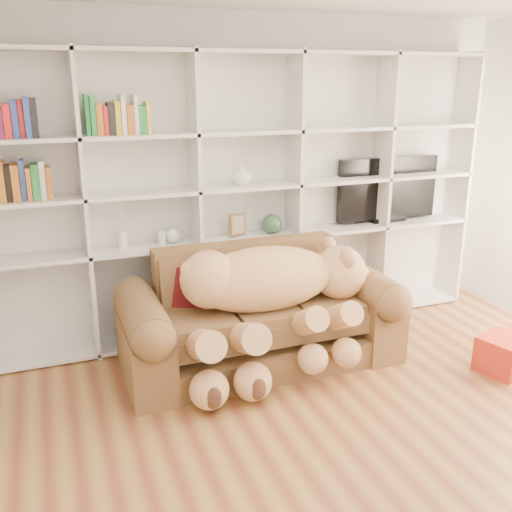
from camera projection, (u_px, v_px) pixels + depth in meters
name	position (u px, v px, depth m)	size (l,w,h in m)	color
floor	(388.00, 492.00, 3.13)	(5.00, 5.00, 0.00)	brown
wall_back	(238.00, 177.00, 4.96)	(5.00, 0.02, 2.70)	silver
bookshelf	(217.00, 186.00, 4.77)	(4.43, 0.35, 2.40)	silver
sofa	(259.00, 321.00, 4.50)	(2.14, 0.92, 0.90)	brown
teddy_bear	(270.00, 294.00, 4.26)	(1.65, 0.89, 0.96)	#DEB26F
throw_pillow	(186.00, 289.00, 4.37)	(0.34, 0.11, 0.34)	#520E15
gift_box	(504.00, 354.00, 4.39)	(0.34, 0.32, 0.27)	red
tv	(387.00, 190.00, 5.37)	(1.02, 0.18, 0.60)	black
picture_frame	(237.00, 225.00, 4.87)	(0.16, 0.03, 0.19)	brown
green_vase	(272.00, 224.00, 4.99)	(0.17, 0.17, 0.17)	#2C5737
figurine_tall	(122.00, 239.00, 4.56)	(0.07, 0.07, 0.15)	silver
figurine_short	(162.00, 237.00, 4.67)	(0.07, 0.07, 0.12)	silver
snow_globe	(173.00, 236.00, 4.70)	(0.12, 0.12, 0.12)	white
shelf_vase	(242.00, 175.00, 4.76)	(0.16, 0.16, 0.16)	white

